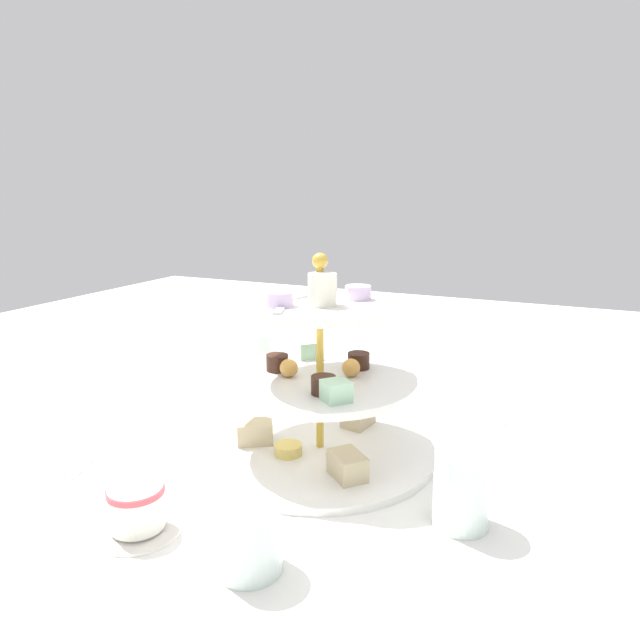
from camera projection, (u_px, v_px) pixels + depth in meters
ground_plane at (320, 453)px, 0.77m from camera, size 2.40×2.40×0.00m
tiered_serving_stand at (320, 396)px, 0.75m from camera, size 0.31×0.31×0.27m
water_glass_tall_right at (260, 364)px, 0.98m from camera, size 0.07×0.07×0.11m
water_glass_short_left at (249, 538)px, 0.53m from camera, size 0.06×0.06×0.07m
teacup_with_saucer at (137, 510)px, 0.59m from camera, size 0.09×0.09×0.05m
butter_knife_left at (470, 405)px, 0.93m from camera, size 0.12×0.14×0.00m
butter_knife_right at (103, 448)px, 0.78m from camera, size 0.17×0.06×0.00m
water_glass_mid_back at (462, 489)px, 0.60m from camera, size 0.06×0.06×0.08m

